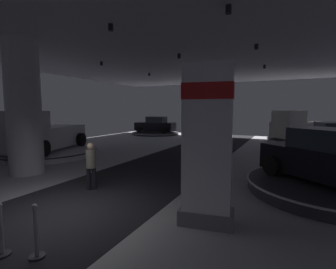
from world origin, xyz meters
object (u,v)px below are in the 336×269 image
(column_left, at_px, (24,108))
(display_platform_far_right, at_px, (333,156))
(display_car_far_right, at_px, (334,140))
(visitor_walking_far, at_px, (205,144))
(display_platform_mid_right, at_px, (330,188))
(display_platform_deep_right, at_px, (304,141))
(display_car_mid_right, at_px, (331,159))
(display_platform_deep_left, at_px, (155,133))
(display_platform_mid_left, at_px, (47,152))
(visitor_walking_near, at_px, (91,163))
(brand_sign_pylon, at_px, (207,143))
(pickup_truck_deep_right, at_px, (302,128))
(pickup_truck_mid_left, at_px, (42,135))
(display_car_deep_left, at_px, (156,125))

(column_left, relative_size, display_platform_far_right, 1.03)
(display_car_far_right, relative_size, visitor_walking_far, 2.81)
(display_platform_mid_right, bearing_deg, display_platform_deep_right, 90.08)
(display_car_far_right, bearing_deg, display_car_mid_right, -98.71)
(display_platform_deep_left, xyz_separation_m, visitor_walking_far, (9.01, -10.91, 0.78))
(display_platform_mid_left, relative_size, visitor_walking_near, 3.57)
(display_platform_deep_right, relative_size, visitor_walking_near, 3.57)
(brand_sign_pylon, bearing_deg, display_platform_deep_right, 80.45)
(pickup_truck_deep_right, height_order, display_platform_mid_left, pickup_truck_deep_right)
(display_platform_deep_left, xyz_separation_m, pickup_truck_mid_left, (0.25, -13.81, 1.12))
(display_platform_deep_right, relative_size, display_car_deep_left, 1.30)
(brand_sign_pylon, bearing_deg, visitor_walking_near, 170.44)
(visitor_walking_near, relative_size, visitor_walking_far, 1.00)
(pickup_truck_mid_left, height_order, visitor_walking_far, pickup_truck_mid_left)
(brand_sign_pylon, relative_size, display_car_far_right, 0.83)
(display_platform_deep_right, relative_size, display_platform_mid_left, 1.00)
(display_platform_deep_left, height_order, visitor_walking_near, visitor_walking_near)
(visitor_walking_far, bearing_deg, display_car_far_right, 28.19)
(visitor_walking_far, bearing_deg, display_platform_deep_left, 129.55)
(brand_sign_pylon, bearing_deg, display_car_mid_right, 52.06)
(display_platform_deep_right, relative_size, display_car_mid_right, 1.30)
(display_platform_deep_right, distance_m, display_car_mid_right, 13.60)
(display_platform_far_right, height_order, visitor_walking_near, visitor_walking_near)
(display_platform_far_right, bearing_deg, column_left, -143.22)
(pickup_truck_deep_right, distance_m, display_platform_mid_left, 18.78)
(display_platform_deep_left, bearing_deg, column_left, -79.73)
(brand_sign_pylon, relative_size, display_platform_far_right, 0.69)
(column_left, bearing_deg, pickup_truck_mid_left, 134.26)
(brand_sign_pylon, bearing_deg, visitor_walking_far, 107.76)
(display_platform_deep_right, distance_m, display_platform_deep_left, 14.13)
(brand_sign_pylon, height_order, display_car_deep_left, brand_sign_pylon)
(column_left, relative_size, visitor_walking_near, 3.46)
(display_platform_far_right, bearing_deg, display_platform_mid_right, -98.39)
(display_platform_far_right, bearing_deg, brand_sign_pylon, -110.87)
(column_left, height_order, display_platform_deep_left, column_left)
(display_platform_mid_left, relative_size, display_car_far_right, 1.27)
(display_platform_deep_right, xyz_separation_m, display_platform_mid_right, (0.02, -13.59, 0.04))
(pickup_truck_mid_left, bearing_deg, display_car_deep_left, 90.93)
(pickup_truck_deep_right, bearing_deg, column_left, -124.36)
(pickup_truck_mid_left, bearing_deg, display_platform_deep_left, 91.05)
(display_platform_mid_right, height_order, display_platform_far_right, display_platform_mid_right)
(brand_sign_pylon, xyz_separation_m, visitor_walking_near, (-4.21, 0.71, -1.01))
(display_car_mid_right, xyz_separation_m, visitor_walking_near, (-7.11, -3.02, -0.23))
(display_platform_mid_right, distance_m, visitor_walking_near, 7.77)
(display_platform_mid_left, height_order, visitor_walking_near, visitor_walking_near)
(column_left, distance_m, visitor_walking_far, 8.50)
(pickup_truck_mid_left, xyz_separation_m, display_car_far_right, (14.85, 6.17, -0.18))
(brand_sign_pylon, relative_size, visitor_walking_far, 2.32)
(display_platform_deep_right, bearing_deg, display_platform_deep_left, 177.96)
(visitor_walking_near, height_order, visitor_walking_far, same)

